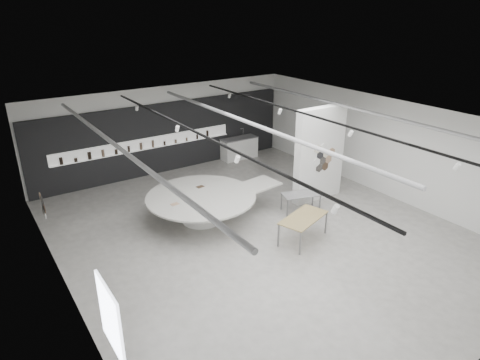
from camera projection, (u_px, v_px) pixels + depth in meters
room at (258, 176)px, 13.32m from camera, size 12.02×14.02×3.82m
back_wall_display at (165, 138)px, 18.84m from camera, size 11.80×0.27×3.10m
partition_column at (319, 154)px, 16.04m from camera, size 2.20×0.38×3.60m
display_island at (203, 204)px, 14.79m from camera, size 5.13×4.18×0.97m
sample_table_wood at (303, 219)px, 13.49m from camera, size 1.93×1.37×0.82m
sample_table_stone at (301, 195)px, 15.44m from camera, size 1.48×1.04×0.69m
kitchen_counter at (239, 148)px, 20.79m from camera, size 1.82×0.73×1.43m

